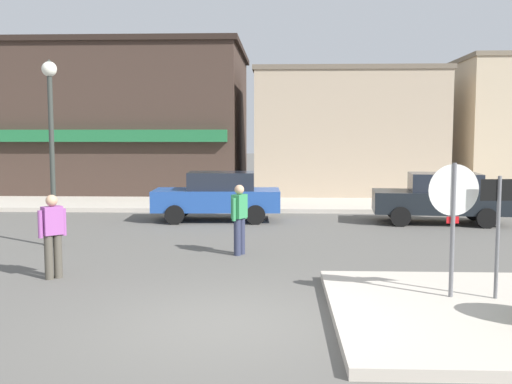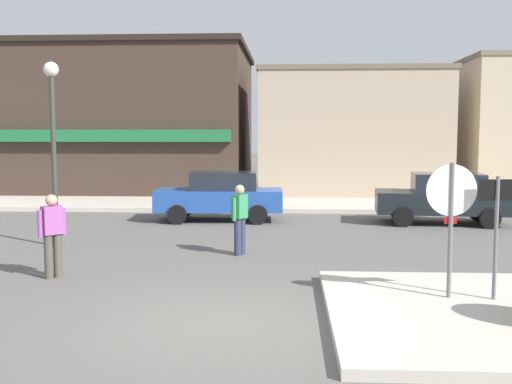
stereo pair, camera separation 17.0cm
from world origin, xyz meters
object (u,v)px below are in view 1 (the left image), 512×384
object	(u,v)px
one_way_sign	(498,225)
pedestrian_crossing_far	(53,234)
stop_sign	(453,212)
parked_car_second	(440,197)
lamp_post	(51,126)
pedestrian_crossing_near	(239,217)
parked_car_nearest	(218,195)

from	to	relation	value
one_way_sign	pedestrian_crossing_far	bearing A→B (deg)	168.27
one_way_sign	stop_sign	bearing A→B (deg)	173.75
parked_car_second	lamp_post	bearing A→B (deg)	-157.62
lamp_post	pedestrian_crossing_near	world-z (taller)	lamp_post
stop_sign	lamp_post	distance (m)	9.67
parked_car_nearest	pedestrian_crossing_far	size ratio (longest dim) A/B	2.53
parked_car_nearest	pedestrian_crossing_far	xyz separation A→B (m)	(-2.33, -7.87, 0.06)
one_way_sign	parked_car_second	distance (m)	9.31
parked_car_nearest	pedestrian_crossing_far	bearing A→B (deg)	-106.46
stop_sign	parked_car_nearest	xyz separation A→B (m)	(-4.74, 9.40, -0.71)
stop_sign	one_way_sign	bearing A→B (deg)	-6.25
parked_car_nearest	pedestrian_crossing_near	xyz separation A→B (m)	(1.07, -5.45, 0.06)
pedestrian_crossing_far	stop_sign	bearing A→B (deg)	-12.25
one_way_sign	pedestrian_crossing_near	world-z (taller)	one_way_sign
parked_car_nearest	pedestrian_crossing_near	size ratio (longest dim) A/B	2.53
stop_sign	lamp_post	world-z (taller)	lamp_post
stop_sign	lamp_post	size ratio (longest dim) A/B	0.51
one_way_sign	pedestrian_crossing_far	xyz separation A→B (m)	(-7.75, 1.61, -0.46)
lamp_post	stop_sign	bearing A→B (deg)	-29.97
stop_sign	one_way_sign	xyz separation A→B (m)	(0.68, -0.07, -0.19)
lamp_post	pedestrian_crossing_near	distance (m)	5.13
parked_car_nearest	pedestrian_crossing_far	distance (m)	8.21
one_way_sign	parked_car_nearest	size ratio (longest dim) A/B	0.52
parked_car_second	pedestrian_crossing_far	world-z (taller)	pedestrian_crossing_far
stop_sign	pedestrian_crossing_far	distance (m)	7.26
pedestrian_crossing_near	pedestrian_crossing_far	xyz separation A→B (m)	(-3.39, -2.42, 0.00)
stop_sign	one_way_sign	size ratio (longest dim) A/B	1.10
parked_car_second	pedestrian_crossing_far	size ratio (longest dim) A/B	2.57
stop_sign	parked_car_second	world-z (taller)	stop_sign
stop_sign	pedestrian_crossing_far	xyz separation A→B (m)	(-7.07, 1.53, -0.65)
parked_car_second	one_way_sign	bearing A→B (deg)	-99.42
one_way_sign	parked_car_second	bearing A→B (deg)	80.58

